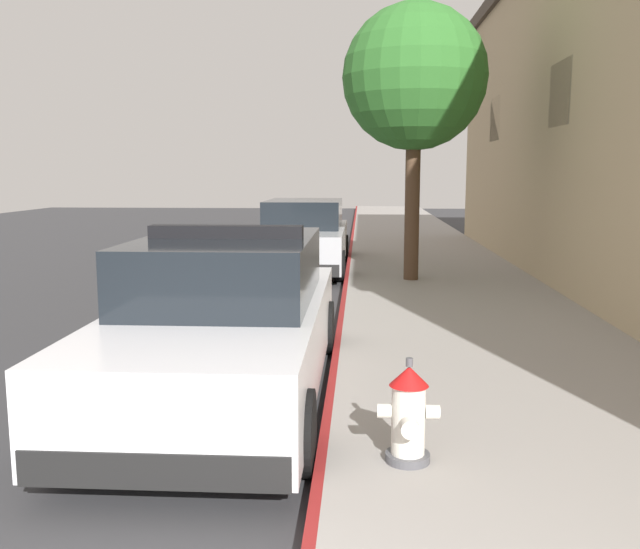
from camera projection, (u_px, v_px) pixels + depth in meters
name	position (u px, v px, depth m)	size (l,w,h in m)	color
ground_plane	(107.00, 304.00, 11.96)	(29.48, 60.00, 0.20)	#353538
sidewalk_pavement	(454.00, 298.00, 11.58)	(3.63, 60.00, 0.14)	gray
curb_painted_edge	(344.00, 297.00, 11.69)	(0.08, 60.00, 0.14)	maroon
police_cruiser	(227.00, 322.00, 6.67)	(1.94, 4.84, 1.68)	white
parked_car_silver_ahead	(304.00, 237.00, 15.45)	(1.94, 4.84, 1.56)	#B2B5BA
fire_hydrant	(408.00, 415.00, 4.85)	(0.44, 0.40, 0.76)	#4C4C51
street_tree	(415.00, 79.00, 12.65)	(2.68, 2.68, 5.11)	brown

